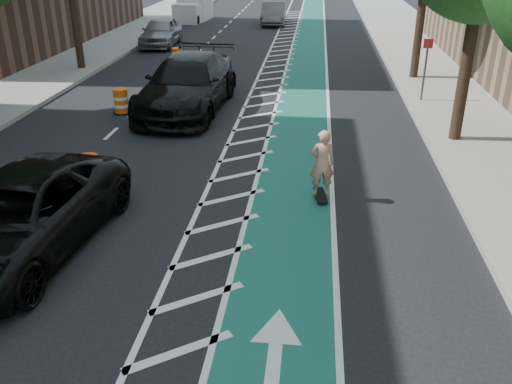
# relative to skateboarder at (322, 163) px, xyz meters

# --- Properties ---
(ground) EXTENTS (120.00, 120.00, 0.00)m
(ground) POSITION_rel_skateboarder_xyz_m (-3.70, -2.98, -0.96)
(ground) COLOR black
(ground) RESTS_ON ground
(bike_lane) EXTENTS (2.00, 90.00, 0.01)m
(bike_lane) POSITION_rel_skateboarder_xyz_m (-0.70, 7.02, -0.95)
(bike_lane) COLOR #1B5F55
(bike_lane) RESTS_ON ground
(buffer_strip) EXTENTS (1.40, 90.00, 0.01)m
(buffer_strip) POSITION_rel_skateboarder_xyz_m (-2.20, 7.02, -0.95)
(buffer_strip) COLOR silver
(buffer_strip) RESTS_ON ground
(sidewalk_right) EXTENTS (5.00, 90.00, 0.15)m
(sidewalk_right) POSITION_rel_skateboarder_xyz_m (5.80, 7.02, -0.88)
(sidewalk_right) COLOR gray
(sidewalk_right) RESTS_ON ground
(curb_right) EXTENTS (0.12, 90.00, 0.16)m
(curb_right) POSITION_rel_skateboarder_xyz_m (3.35, 7.02, -0.88)
(curb_right) COLOR gray
(curb_right) RESTS_ON ground
(curb_left) EXTENTS (0.12, 90.00, 0.16)m
(curb_left) POSITION_rel_skateboarder_xyz_m (-10.75, 7.02, -0.88)
(curb_left) COLOR gray
(curb_left) RESTS_ON ground
(sign_post) EXTENTS (0.35, 0.08, 2.47)m
(sign_post) POSITION_rel_skateboarder_xyz_m (3.90, 9.02, 0.39)
(sign_post) COLOR #4C4C4C
(sign_post) RESTS_ON ground
(skateboard) EXTENTS (0.37, 0.90, 0.12)m
(skateboard) POSITION_rel_skateboarder_xyz_m (0.00, 0.00, -0.86)
(skateboard) COLOR black
(skateboard) RESTS_ON ground
(skateboarder) EXTENTS (0.66, 0.48, 1.68)m
(skateboarder) POSITION_rel_skateboarder_xyz_m (0.00, 0.00, 0.00)
(skateboarder) COLOR tan
(skateboarder) RESTS_ON skateboard
(suv_near) EXTENTS (3.22, 6.02, 1.61)m
(suv_near) POSITION_rel_skateboarder_xyz_m (-6.10, -3.15, -0.15)
(suv_near) COLOR black
(suv_near) RESTS_ON ground
(suv_far) EXTENTS (3.07, 6.89, 1.96)m
(suv_far) POSITION_rel_skateboarder_xyz_m (-4.94, 7.24, 0.02)
(suv_far) COLOR black
(suv_far) RESTS_ON ground
(car_silver) EXTENTS (2.10, 4.85, 1.63)m
(car_silver) POSITION_rel_skateboarder_xyz_m (-9.48, 20.15, -0.14)
(car_silver) COLOR gray
(car_silver) RESTS_ON ground
(car_grey) EXTENTS (1.78, 4.87, 1.59)m
(car_grey) POSITION_rel_skateboarder_xyz_m (-3.50, 29.79, -0.16)
(car_grey) COLOR #5B5B61
(car_grey) RESTS_ON ground
(box_truck) EXTENTS (2.33, 4.68, 1.90)m
(box_truck) POSITION_rel_skateboarder_xyz_m (-9.87, 31.09, -0.08)
(box_truck) COLOR silver
(box_truck) RESTS_ON ground
(barrel_a) EXTENTS (0.65, 0.65, 0.89)m
(barrel_a) POSITION_rel_skateboarder_xyz_m (-5.90, 0.02, -0.54)
(barrel_a) COLOR #FF490D
(barrel_a) RESTS_ON ground
(barrel_b) EXTENTS (0.67, 0.67, 0.91)m
(barrel_b) POSITION_rel_skateboarder_xyz_m (-7.30, 6.52, -0.53)
(barrel_b) COLOR #FF5E0D
(barrel_b) RESTS_ON ground
(barrel_c) EXTENTS (0.61, 0.61, 0.83)m
(barrel_c) POSITION_rel_skateboarder_xyz_m (-7.28, 15.04, -0.56)
(barrel_c) COLOR #FC630D
(barrel_c) RESTS_ON ground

